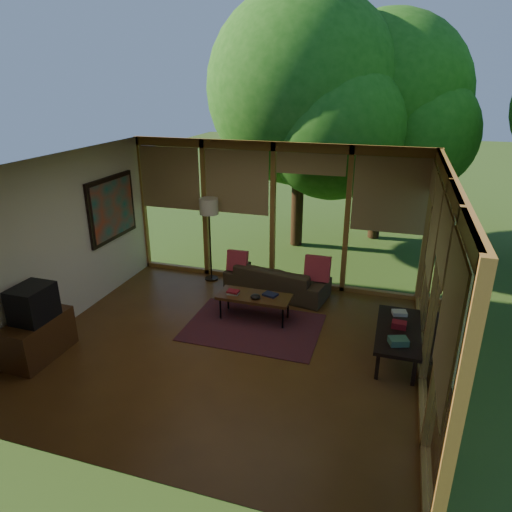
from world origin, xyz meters
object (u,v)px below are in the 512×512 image
(floor_lamp, at_px, (209,211))
(television, at_px, (33,303))
(sofa, at_px, (277,280))
(media_cabinet, at_px, (38,338))
(side_console, at_px, (398,332))
(coffee_table, at_px, (254,297))

(floor_lamp, bearing_deg, television, -111.38)
(sofa, xyz_separation_m, media_cabinet, (-2.70, -3.02, 0.03))
(side_console, bearing_deg, coffee_table, 168.12)
(sofa, height_order, side_console, sofa)
(media_cabinet, xyz_separation_m, floor_lamp, (1.29, 3.25, 1.11))
(television, distance_m, side_console, 5.09)
(coffee_table, bearing_deg, television, -142.55)
(media_cabinet, distance_m, side_console, 5.09)
(floor_lamp, relative_size, coffee_table, 1.38)
(media_cabinet, bearing_deg, floor_lamp, 68.31)
(coffee_table, bearing_deg, floor_lamp, 135.50)
(television, xyz_separation_m, side_console, (4.85, 1.49, -0.44))
(floor_lamp, xyz_separation_m, coffee_table, (1.30, -1.28, -1.01))
(sofa, bearing_deg, floor_lamp, 0.17)
(media_cabinet, bearing_deg, sofa, 48.20)
(media_cabinet, distance_m, television, 0.55)
(floor_lamp, bearing_deg, coffee_table, -44.50)
(floor_lamp, bearing_deg, side_console, -26.17)
(media_cabinet, relative_size, floor_lamp, 0.61)
(media_cabinet, height_order, floor_lamp, floor_lamp)
(side_console, bearing_deg, television, -162.89)
(media_cabinet, xyz_separation_m, television, (0.02, 0.00, 0.55))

